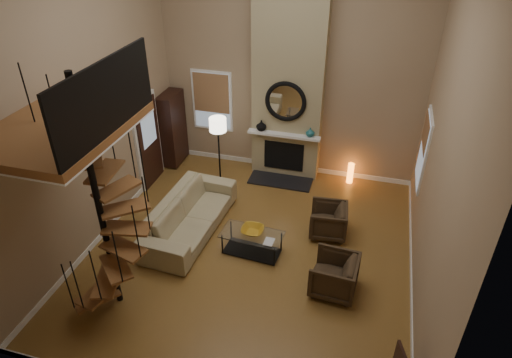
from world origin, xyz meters
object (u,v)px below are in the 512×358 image
(hutch, at_px, (173,128))
(coffee_table, at_px, (252,241))
(accent_lamp, at_px, (350,173))
(armchair_far, at_px, (338,276))
(armchair_near, at_px, (332,221))
(floor_lamp, at_px, (218,130))
(sofa, at_px, (190,214))

(hutch, relative_size, coffee_table, 1.51)
(coffee_table, xyz_separation_m, accent_lamp, (1.56, 3.04, -0.03))
(hutch, xyz_separation_m, armchair_far, (4.55, -3.40, -0.60))
(coffee_table, distance_m, accent_lamp, 3.42)
(hutch, bearing_deg, armchair_far, -36.75)
(coffee_table, relative_size, accent_lamp, 2.35)
(coffee_table, bearing_deg, armchair_far, -18.58)
(hutch, height_order, armchair_near, hutch)
(armchair_far, height_order, floor_lamp, floor_lamp)
(hutch, xyz_separation_m, armchair_near, (4.23, -1.88, -0.60))
(armchair_near, bearing_deg, hutch, -119.47)
(accent_lamp, bearing_deg, armchair_near, -94.75)
(armchair_near, height_order, accent_lamp, armchair_near)
(armchair_far, relative_size, floor_lamp, 0.46)
(floor_lamp, bearing_deg, accent_lamp, 16.76)
(armchair_far, bearing_deg, sofa, -102.48)
(coffee_table, bearing_deg, floor_lamp, 123.05)
(sofa, height_order, coffee_table, sofa)
(armchair_near, height_order, floor_lamp, floor_lamp)
(hutch, bearing_deg, armchair_near, -24.00)
(sofa, height_order, accent_lamp, sofa)
(hutch, xyz_separation_m, coffee_table, (2.85, -2.83, -0.67))
(sofa, xyz_separation_m, floor_lamp, (0.00, 1.82, 1.02))
(sofa, bearing_deg, floor_lamp, 3.06)
(coffee_table, distance_m, floor_lamp, 2.80)
(armchair_near, bearing_deg, floor_lamp, -118.96)
(sofa, distance_m, accent_lamp, 4.01)
(armchair_far, xyz_separation_m, coffee_table, (-1.70, 0.57, -0.07))
(accent_lamp, bearing_deg, sofa, -137.54)
(armchair_far, relative_size, accent_lamp, 1.52)
(armchair_far, relative_size, coffee_table, 0.65)
(sofa, distance_m, armchair_far, 3.23)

